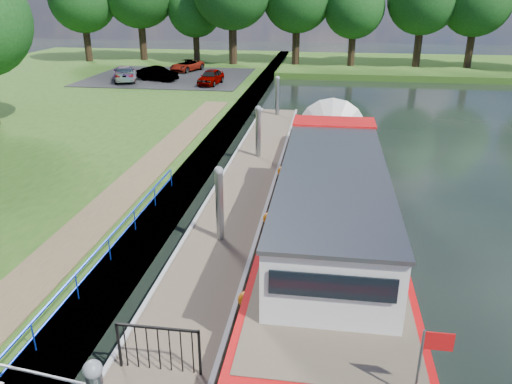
# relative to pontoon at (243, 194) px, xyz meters

# --- Properties ---
(bank_edge) EXTENTS (1.10, 90.00, 0.78)m
(bank_edge) POSITION_rel_pontoon_xyz_m (-2.55, 2.00, 0.20)
(bank_edge) COLOR #473D2D
(bank_edge) RESTS_ON ground
(far_bank) EXTENTS (60.00, 18.00, 0.60)m
(far_bank) POSITION_rel_pontoon_xyz_m (12.00, 39.00, 0.12)
(far_bank) COLOR #284D16
(far_bank) RESTS_ON ground
(footpath) EXTENTS (1.60, 40.00, 0.05)m
(footpath) POSITION_rel_pontoon_xyz_m (-4.40, -5.00, 0.62)
(footpath) COLOR brown
(footpath) RESTS_ON riverbank
(carpark) EXTENTS (14.00, 12.00, 0.06)m
(carpark) POSITION_rel_pontoon_xyz_m (-11.00, 25.00, 0.62)
(carpark) COLOR black
(carpark) RESTS_ON riverbank
(blue_fence) EXTENTS (0.04, 18.04, 0.72)m
(blue_fence) POSITION_rel_pontoon_xyz_m (-2.75, -10.00, 1.13)
(blue_fence) COLOR #0C2DBF
(blue_fence) RESTS_ON riverbank
(pontoon) EXTENTS (2.50, 30.00, 0.56)m
(pontoon) POSITION_rel_pontoon_xyz_m (0.00, 0.00, 0.00)
(pontoon) COLOR brown
(pontoon) RESTS_ON ground
(mooring_piles) EXTENTS (0.30, 27.30, 3.55)m
(mooring_piles) POSITION_rel_pontoon_xyz_m (0.00, 0.00, 1.10)
(mooring_piles) COLOR gray
(mooring_piles) RESTS_ON ground
(gate_panel) EXTENTS (1.85, 0.05, 1.15)m
(gate_panel) POSITION_rel_pontoon_xyz_m (-0.00, -10.80, 0.97)
(gate_panel) COLOR black
(gate_panel) RESTS_ON ground
(barge) EXTENTS (4.36, 21.15, 4.78)m
(barge) POSITION_rel_pontoon_xyz_m (3.60, -1.83, 0.90)
(barge) COLOR black
(barge) RESTS_ON ground
(car_a) EXTENTS (1.80, 3.70, 1.21)m
(car_a) POSITION_rel_pontoon_xyz_m (-6.35, 21.61, 1.26)
(car_a) COLOR #999999
(car_a) RESTS_ON carpark
(car_b) EXTENTS (3.82, 2.26, 1.19)m
(car_b) POSITION_rel_pontoon_xyz_m (-11.31, 22.76, 1.25)
(car_b) COLOR #999999
(car_b) RESTS_ON carpark
(car_c) EXTENTS (3.32, 4.81, 1.29)m
(car_c) POSITION_rel_pontoon_xyz_m (-14.02, 22.12, 1.30)
(car_c) COLOR #999999
(car_c) RESTS_ON carpark
(car_d) EXTENTS (3.00, 4.22, 1.07)m
(car_d) POSITION_rel_pontoon_xyz_m (-10.27, 28.29, 1.19)
(car_d) COLOR #999999
(car_d) RESTS_ON carpark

